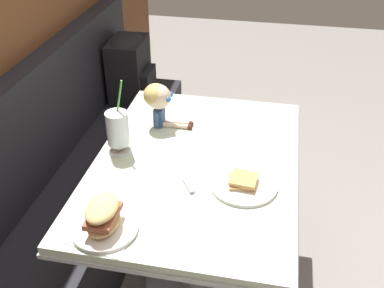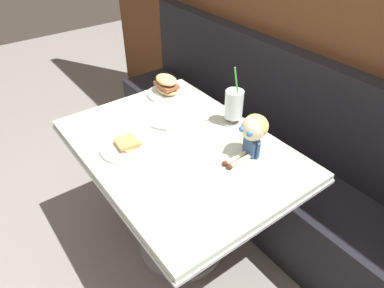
{
  "view_description": "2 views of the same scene",
  "coord_description": "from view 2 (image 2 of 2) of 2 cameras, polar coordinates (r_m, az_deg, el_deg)",
  "views": [
    {
      "loc": [
        -1.42,
        -0.09,
        1.78
      ],
      "look_at": [
        -0.02,
        0.19,
        0.83
      ],
      "focal_mm": 41.92,
      "sensor_mm": 36.0,
      "label": 1
    },
    {
      "loc": [
        1.07,
        -0.55,
        1.71
      ],
      "look_at": [
        0.05,
        0.21,
        0.76
      ],
      "focal_mm": 32.93,
      "sensor_mm": 36.0,
      "label": 2
    }
  ],
  "objects": [
    {
      "name": "milkshake_glass",
      "position": [
        1.73,
        6.79,
        6.2
      ],
      "size": [
        0.1,
        0.1,
        0.31
      ],
      "color": "silver",
      "rests_on": "diner_table"
    },
    {
      "name": "booth_bench",
      "position": [
        2.21,
        11.63,
        -2.92
      ],
      "size": [
        2.6,
        0.48,
        1.0
      ],
      "color": "black",
      "rests_on": "ground"
    },
    {
      "name": "sandwich_plate",
      "position": [
        2.0,
        -4.13,
        9.13
      ],
      "size": [
        0.23,
        0.23,
        0.12
      ],
      "color": "white",
      "rests_on": "diner_table"
    },
    {
      "name": "butter_knife",
      "position": [
        1.72,
        -4.3,
        2.31
      ],
      "size": [
        0.21,
        0.14,
        0.01
      ],
      "color": "silver",
      "rests_on": "diner_table"
    },
    {
      "name": "diner_table",
      "position": [
        1.74,
        -1.93,
        -5.36
      ],
      "size": [
        1.11,
        0.81,
        0.74
      ],
      "color": "beige",
      "rests_on": "ground"
    },
    {
      "name": "toast_plate",
      "position": [
        1.62,
        -10.37,
        -0.36
      ],
      "size": [
        0.25,
        0.25,
        0.04
      ],
      "color": "white",
      "rests_on": "diner_table"
    },
    {
      "name": "wood_panel_wall",
      "position": [
        1.99,
        19.96,
        19.8
      ],
      "size": [
        4.4,
        0.08,
        2.4
      ],
      "primitive_type": "cube",
      "color": "brown",
      "rests_on": "ground"
    },
    {
      "name": "seated_doll",
      "position": [
        1.51,
        9.9,
        2.17
      ],
      "size": [
        0.11,
        0.22,
        0.2
      ],
      "color": "#385689",
      "rests_on": "diner_table"
    },
    {
      "name": "ground_plane",
      "position": [
        2.09,
        -5.87,
        -18.48
      ],
      "size": [
        8.0,
        8.0,
        0.0
      ],
      "primitive_type": "plane",
      "color": "gray"
    }
  ]
}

